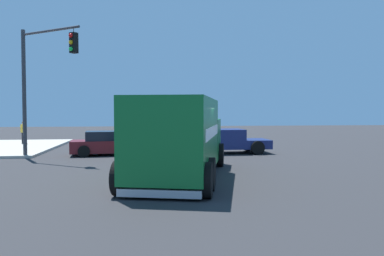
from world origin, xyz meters
name	(u,v)px	position (x,y,z in m)	size (l,w,h in m)	color
ground_plane	(181,179)	(0.00, 0.00, 0.00)	(100.00, 100.00, 0.00)	#2B2B2D
delivery_truck	(180,137)	(-0.14, 0.00, 1.47)	(8.11, 4.55, 2.82)	#146B2D
traffic_light_primary	(39,73)	(-6.56, -6.39, 4.32)	(2.47, 3.28, 6.42)	#38383D
pickup_navy	(224,141)	(-8.01, 3.34, 0.73)	(2.26, 5.21, 1.38)	navy
sedan_maroon	(111,143)	(-8.06, -3.06, 0.63)	(2.36, 4.45, 1.31)	maroon
pedestrian_near_corner	(24,131)	(-14.70, -9.57, 1.03)	(0.35, 0.48, 1.58)	black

